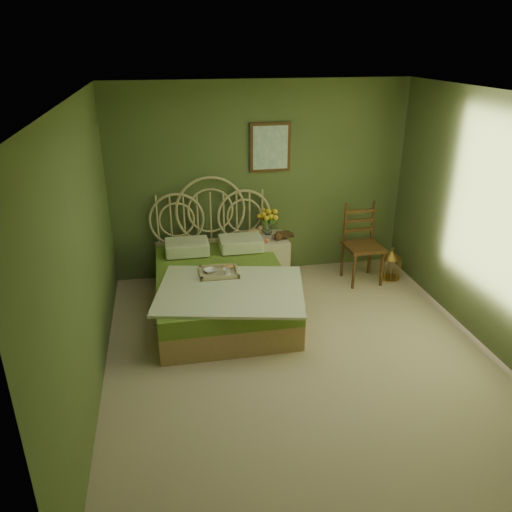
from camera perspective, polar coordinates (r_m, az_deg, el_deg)
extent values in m
plane|color=tan|center=(5.30, 5.35, -11.62)|extent=(4.50, 4.50, 0.00)
plane|color=silver|center=(4.36, 6.68, 17.59)|extent=(4.50, 4.50, 0.00)
plane|color=#526133|center=(6.75, 0.53, 8.56)|extent=(4.00, 0.00, 4.00)
plane|color=#526133|center=(4.55, -18.98, -0.29)|extent=(0.00, 4.50, 4.50)
plane|color=#526133|center=(5.57, 26.13, 2.83)|extent=(0.00, 4.50, 4.50)
cube|color=#3E2810|center=(6.65, 1.63, 12.30)|extent=(0.54, 0.03, 0.64)
cube|color=silver|center=(6.63, 1.67, 12.27)|extent=(0.46, 0.01, 0.56)
cube|color=tan|center=(6.05, -3.92, -5.10)|extent=(1.51, 2.01, 0.30)
cube|color=olive|center=(5.93, -3.99, -2.97)|extent=(1.51, 2.01, 0.20)
cube|color=beige|center=(5.48, -2.91, -3.92)|extent=(1.80, 1.51, 0.03)
cube|color=beige|center=(6.47, -7.90, 1.02)|extent=(0.55, 0.40, 0.16)
cube|color=beige|center=(6.53, -1.74, 1.47)|extent=(0.55, 0.40, 0.16)
cube|color=tan|center=(5.83, -4.24, -2.13)|extent=(0.46, 0.36, 0.04)
ellipsoid|color=#B77A38|center=(5.91, -3.20, -1.23)|extent=(0.12, 0.07, 0.05)
cube|color=beige|center=(6.81, 1.16, -0.23)|extent=(0.55, 0.55, 0.60)
cylinder|color=silver|center=(6.80, 1.41, 3.25)|extent=(0.10, 0.10, 0.18)
ellipsoid|color=tan|center=(6.75, -0.28, 2.76)|extent=(0.21, 0.11, 0.10)
sphere|color=#DE7556|center=(6.51, 0.54, 1.83)|extent=(0.07, 0.07, 0.07)
sphere|color=#DE7556|center=(6.51, 1.24, 1.81)|extent=(0.07, 0.07, 0.07)
cube|color=#3E2810|center=(6.81, 12.17, 1.05)|extent=(0.48, 0.48, 0.04)
cylinder|color=#3E2810|center=(6.67, 11.05, -1.70)|extent=(0.04, 0.04, 0.50)
cylinder|color=#3E2810|center=(6.82, 14.18, -1.41)|extent=(0.04, 0.04, 0.50)
cylinder|color=#3E2810|center=(7.01, 9.88, -0.34)|extent=(0.04, 0.04, 0.50)
cylinder|color=#3E2810|center=(7.15, 12.89, -0.10)|extent=(0.04, 0.04, 0.50)
cube|color=#3E2810|center=(6.88, 11.75, 3.81)|extent=(0.40, 0.06, 0.56)
cylinder|color=#D08D42|center=(7.17, 14.96, -2.41)|extent=(0.27, 0.27, 0.01)
cylinder|color=#D08D42|center=(7.11, 15.08, -1.34)|extent=(0.27, 0.27, 0.30)
cone|color=#D08D42|center=(7.03, 15.26, 0.18)|extent=(0.27, 0.27, 0.11)
imported|color=#381E0F|center=(6.75, 2.64, 2.37)|extent=(0.20, 0.25, 0.02)
imported|color=#472819|center=(6.74, 2.65, 2.53)|extent=(0.28, 0.29, 0.02)
imported|color=white|center=(5.85, -5.28, -1.67)|extent=(0.18, 0.18, 0.03)
imported|color=white|center=(5.76, -3.39, -1.80)|extent=(0.10, 0.10, 0.08)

